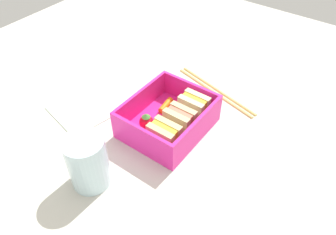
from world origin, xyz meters
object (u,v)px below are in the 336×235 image
object	(u,v)px
strawberry_far_left	(146,122)
folded_napkin	(93,104)
chopstick_pair	(216,90)
sandwich_center	(164,135)
drinking_glass	(88,162)
carrot_stick_far_left	(166,105)
sandwich_left	(194,107)
sandwich_center_left	(180,120)

from	to	relation	value
strawberry_far_left	folded_napkin	world-z (taller)	strawberry_far_left
chopstick_pair	sandwich_center	bearing A→B (deg)	2.70
strawberry_far_left	drinking_glass	xyz separation A→B (cm)	(13.68, -0.28, 1.96)
carrot_stick_far_left	strawberry_far_left	world-z (taller)	strawberry_far_left
sandwich_center	carrot_stick_far_left	xyz separation A→B (cm)	(-7.91, -5.54, -1.61)
sandwich_left	sandwich_center_left	world-z (taller)	same
sandwich_center	sandwich_center_left	bearing A→B (deg)	180.00
strawberry_far_left	sandwich_center	bearing A→B (deg)	74.30
sandwich_left	carrot_stick_far_left	xyz separation A→B (cm)	(1.28, -5.54, -1.61)
sandwich_center	drinking_glass	bearing A→B (deg)	-23.82
sandwich_center_left	strawberry_far_left	xyz separation A→B (cm)	(3.15, -5.13, -0.79)
sandwich_center_left	folded_napkin	size ratio (longest dim) A/B	0.33
sandwich_center_left	sandwich_center	distance (cm)	4.59
drinking_glass	sandwich_center_left	bearing A→B (deg)	162.21
sandwich_center	strawberry_far_left	bearing A→B (deg)	-105.70
sandwich_left	strawberry_far_left	distance (cm)	9.33
chopstick_pair	drinking_glass	world-z (taller)	drinking_glass
strawberry_far_left	drinking_glass	world-z (taller)	drinking_glass
carrot_stick_far_left	chopstick_pair	size ratio (longest dim) A/B	0.19
carrot_stick_far_left	drinking_glass	world-z (taller)	drinking_glass
sandwich_center	folded_napkin	xyz separation A→B (cm)	(-1.08, -18.77, -3.23)
sandwich_left	sandwich_center	size ratio (longest dim) A/B	1.00
folded_napkin	sandwich_center	bearing A→B (deg)	86.69
chopstick_pair	sandwich_center_left	bearing A→B (deg)	3.54
drinking_glass	carrot_stick_far_left	bearing A→B (deg)	-179.62
sandwich_center	chopstick_pair	world-z (taller)	sandwich_center
sandwich_center_left	folded_napkin	bearing A→B (deg)	-79.40
sandwich_left	carrot_stick_far_left	bearing A→B (deg)	-76.99
sandwich_center_left	strawberry_far_left	bearing A→B (deg)	-58.41
sandwich_left	strawberry_far_left	size ratio (longest dim) A/B	1.60
sandwich_center	sandwich_left	bearing A→B (deg)	180.00
sandwich_center_left	chopstick_pair	world-z (taller)	sandwich_center_left
sandwich_left	sandwich_center_left	size ratio (longest dim) A/B	1.00
strawberry_far_left	carrot_stick_far_left	bearing A→B (deg)	-176.39
sandwich_center	drinking_glass	size ratio (longest dim) A/B	0.56
drinking_glass	folded_napkin	size ratio (longest dim) A/B	0.58
folded_napkin	sandwich_left	bearing A→B (deg)	113.36
strawberry_far_left	folded_napkin	distance (cm)	13.86
sandwich_center	chopstick_pair	distance (cm)	19.72
sandwich_center_left	sandwich_center	bearing A→B (deg)	0.00
sandwich_center	drinking_glass	distance (cm)	13.43
chopstick_pair	folded_napkin	xyz separation A→B (cm)	(18.37, -17.85, -0.15)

